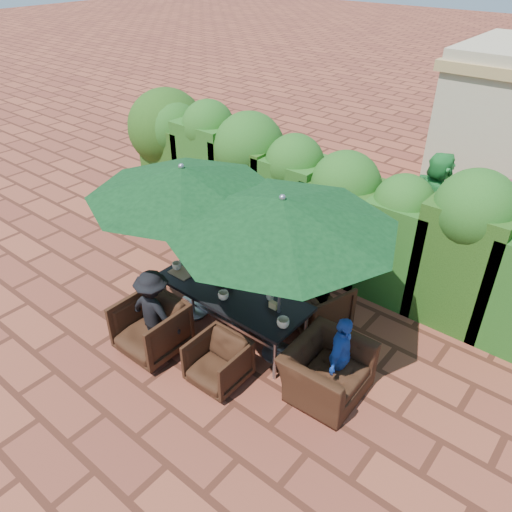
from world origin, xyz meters
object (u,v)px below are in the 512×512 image
Objects in this scene: chair_far_left at (234,262)px; chair_end_right at (327,364)px; dining_table at (232,295)px; umbrella_right at (282,214)px; chair_far_mid at (272,285)px; chair_far_right at (318,302)px; chair_near_right at (218,360)px; umbrella_left at (182,181)px; chair_near_left at (151,326)px.

chair_end_right is at bearing 145.31° from chair_far_left.
dining_table is 1.73m from umbrella_right.
chair_far_right is (0.77, 0.10, -0.00)m from chair_far_mid.
chair_far_mid is 0.79× the size of chair_end_right.
chair_far_mid is (0.86, -0.08, -0.03)m from chair_far_left.
dining_table is 1.02m from chair_near_right.
chair_near_right is (1.27, -1.75, -0.08)m from chair_far_left.
umbrella_right is at bearing 103.10° from chair_far_right.
chair_far_mid is (0.08, 0.84, -0.27)m from dining_table.
chair_far_right reaches higher than dining_table.
chair_far_mid is at bearing 132.24° from umbrella_right.
chair_far_left is 2.16m from chair_near_right.
umbrella_left is at bearing 78.06° from chair_far_left.
chair_end_right is at bearing -8.91° from umbrella_right.
umbrella_left is 3.72× the size of chair_near_right.
chair_far_left is at bearing 90.46° from umbrella_left.
dining_table is at bearing 119.60° from chair_near_right.
chair_far_right is 0.95× the size of chair_near_left.
chair_far_left is (-1.57, 0.87, -1.78)m from umbrella_right.
chair_far_mid is at bearing 24.22° from chair_far_right.
umbrella_left reaches higher than chair_near_left.
chair_near_left reaches higher than chair_far_right.
chair_near_left is (0.16, -1.90, -0.01)m from chair_far_left.
umbrella_right reaches higher than dining_table.
chair_far_right is at bearing 168.50° from chair_far_left.
umbrella_left is 2.38m from chair_near_right.
dining_table is 0.88× the size of umbrella_left.
chair_far_right is at bearing 31.50° from umbrella_left.
chair_far_mid reaches higher than chair_near_right.
chair_near_left is at bearing -122.06° from dining_table.
chair_near_right is 0.67× the size of chair_end_right.
chair_far_right is at bearing 86.61° from umbrella_right.
chair_far_right is at bearing 36.55° from chair_end_right.
chair_near_left reaches higher than dining_table.
umbrella_left is 2.49× the size of chair_end_right.
umbrella_right reaches higher than chair_far_mid.
chair_near_left is at bearing 109.57° from chair_end_right.
chair_end_right is (1.59, -0.92, 0.05)m from chair_far_mid.
chair_far_mid is 1.00× the size of chair_far_right.
umbrella_right is 2.74× the size of chair_end_right.
chair_far_left is 1.06× the size of chair_far_mid.
chair_far_left is 1.24× the size of chair_near_right.
dining_table is 1.72m from umbrella_left.
chair_far_right is (1.63, 0.03, -0.03)m from chair_far_left.
umbrella_right is at bearing 3.66° from umbrella_left.
chair_far_left is 0.83× the size of chair_end_right.
chair_near_left is (-0.62, -0.99, -0.25)m from dining_table.
umbrella_right reaches higher than chair_near_right.
umbrella_right is 3.28× the size of chair_far_left.
umbrella_left is 0.91× the size of umbrella_right.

